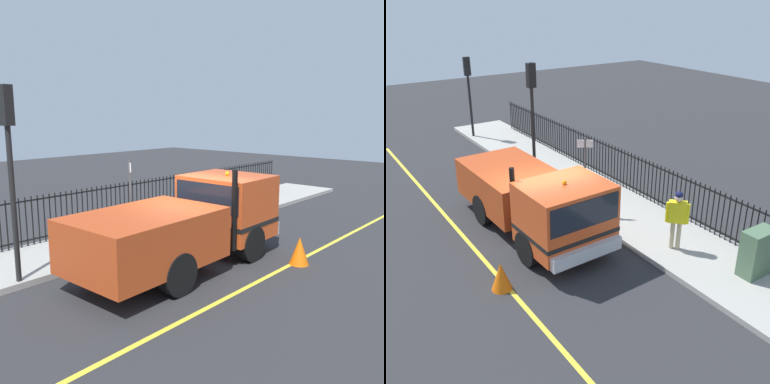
{
  "view_description": "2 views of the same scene",
  "coord_description": "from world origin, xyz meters",
  "views": [
    {
      "loc": [
        -7.24,
        8.06,
        3.88
      ],
      "look_at": [
        1.48,
        -1.69,
        1.47
      ],
      "focal_mm": 40.17,
      "sensor_mm": 36.0,
      "label": 1
    },
    {
      "loc": [
        -5.75,
        -10.46,
        6.72
      ],
      "look_at": [
        0.56,
        -0.97,
        1.65
      ],
      "focal_mm": 42.21,
      "sensor_mm": 36.0,
      "label": 2
    }
  ],
  "objects": [
    {
      "name": "iron_fence",
      "position": [
        4.08,
        -0.0,
        0.87
      ],
      "size": [
        0.04,
        21.29,
        1.42
      ],
      "color": "black",
      "rests_on": "sidewalk_slab"
    },
    {
      "name": "sidewalk_slab",
      "position": [
        2.94,
        0.0,
        0.07
      ],
      "size": [
        2.64,
        25.01,
        0.15
      ],
      "primitive_type": "cube",
      "color": "#A3A099",
      "rests_on": "ground"
    },
    {
      "name": "worker_standing",
      "position": [
        2.54,
        -2.87,
        1.21
      ],
      "size": [
        0.5,
        0.51,
        1.74
      ],
      "rotation": [
        0.0,
        0.0,
        2.32
      ],
      "color": "yellow",
      "rests_on": "sidewalk_slab"
    },
    {
      "name": "utility_cabinet",
      "position": [
        3.34,
        -4.89,
        0.77
      ],
      "size": [
        0.88,
        0.49,
        1.24
      ],
      "primitive_type": "cube",
      "color": "#4C6B4C",
      "rests_on": "sidewalk_slab"
    },
    {
      "name": "work_truck",
      "position": [
        -0.16,
        0.11,
        1.21
      ],
      "size": [
        2.4,
        6.08,
        2.52
      ],
      "rotation": [
        0.0,
        0.0,
        3.17
      ],
      "color": "#D84C1E",
      "rests_on": "ground"
    },
    {
      "name": "lane_marking",
      "position": [
        -2.07,
        0.0,
        0.0
      ],
      "size": [
        0.12,
        22.51,
        0.01
      ],
      "primitive_type": "cube",
      "color": "yellow",
      "rests_on": "ground"
    },
    {
      "name": "ground_plane",
      "position": [
        0.0,
        0.0,
        0.0
      ],
      "size": [
        55.02,
        55.02,
        0.0
      ],
      "primitive_type": "plane",
      "color": "#2B2B2D",
      "rests_on": "ground"
    },
    {
      "name": "traffic_cone",
      "position": [
        -2.21,
        -1.75,
        0.37
      ],
      "size": [
        0.51,
        0.51,
        0.73
      ],
      "primitive_type": "cone",
      "color": "orange",
      "rests_on": "ground"
    },
    {
      "name": "traffic_light_near",
      "position": [
        1.78,
        3.83,
        3.2
      ],
      "size": [
        0.31,
        0.22,
        4.32
      ],
      "rotation": [
        0.0,
        0.0,
        3.18
      ],
      "color": "black",
      "rests_on": "sidewalk_slab"
    },
    {
      "name": "street_sign",
      "position": [
        1.81,
        0.5,
        1.69
      ],
      "size": [
        0.42,
        0.31,
        2.48
      ],
      "color": "#4C4C4C",
      "rests_on": "sidewalk_slab"
    }
  ]
}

